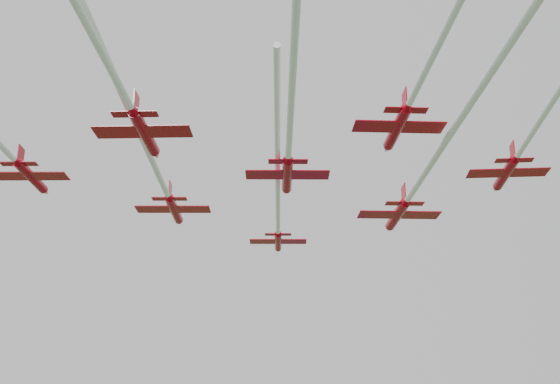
# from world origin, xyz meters

# --- Properties ---
(jet_lead) EXTENTS (10.42, 59.30, 2.46)m
(jet_lead) POSITION_xyz_m (5.07, 6.58, 59.36)
(jet_lead) COLOR #B70012
(jet_row2_left) EXTENTS (11.91, 66.53, 2.81)m
(jet_row2_left) POSITION_xyz_m (-6.29, -10.39, 59.73)
(jet_row2_left) COLOR #B70012
(jet_row2_right) EXTENTS (15.01, 70.64, 2.97)m
(jet_row2_right) POSITION_xyz_m (22.57, -11.38, 58.06)
(jet_row2_right) COLOR #B70012
(jet_row3_mid) EXTENTS (11.99, 66.32, 2.65)m
(jet_row3_mid) POSITION_xyz_m (9.73, -24.45, 58.57)
(jet_row3_mid) COLOR #B70012
(jet_row3_right) EXTENTS (8.40, 53.97, 2.50)m
(jet_row3_right) POSITION_xyz_m (31.22, -17.35, 58.77)
(jet_row3_right) COLOR #B70012
(jet_row4_left) EXTENTS (9.33, 69.07, 2.60)m
(jet_row4_left) POSITION_xyz_m (-2.44, -39.44, 57.92)
(jet_row4_left) COLOR #B70012
(jet_row4_right) EXTENTS (10.89, 45.59, 2.47)m
(jet_row4_right) POSITION_xyz_m (20.31, -27.10, 58.77)
(jet_row4_right) COLOR #B70012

